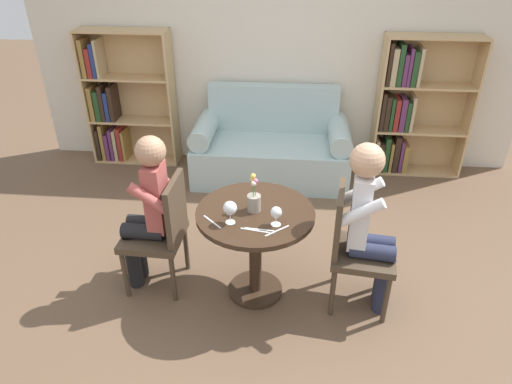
{
  "coord_description": "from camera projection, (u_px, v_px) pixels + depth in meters",
  "views": [
    {
      "loc": [
        0.24,
        -2.56,
        2.38
      ],
      "look_at": [
        0.0,
        0.05,
        0.83
      ],
      "focal_mm": 32.0,
      "sensor_mm": 36.0,
      "label": 1
    }
  ],
  "objects": [
    {
      "name": "ground_plane",
      "position": [
        255.0,
        291.0,
        3.42
      ],
      "size": [
        16.0,
        16.0,
        0.0
      ],
      "primitive_type": "plane",
      "color": "brown"
    },
    {
      "name": "back_wall",
      "position": [
        276.0,
        39.0,
        4.67
      ],
      "size": [
        5.2,
        0.05,
        2.7
      ],
      "color": "silver",
      "rests_on": "ground_plane"
    },
    {
      "name": "round_table",
      "position": [
        255.0,
        232.0,
        3.15
      ],
      "size": [
        0.81,
        0.81,
        0.71
      ],
      "color": "#382619",
      "rests_on": "ground_plane"
    },
    {
      "name": "couch",
      "position": [
        271.0,
        149.0,
        4.84
      ],
      "size": [
        1.6,
        0.8,
        0.92
      ],
      "color": "#A8C1C1",
      "rests_on": "ground_plane"
    },
    {
      "name": "bookshelf_left",
      "position": [
        121.0,
        103.0,
        5.02
      ],
      "size": [
        0.95,
        0.28,
        1.46
      ],
      "color": "tan",
      "rests_on": "ground_plane"
    },
    {
      "name": "bookshelf_right",
      "position": [
        409.0,
        109.0,
        4.75
      ],
      "size": [
        0.95,
        0.28,
        1.46
      ],
      "color": "tan",
      "rests_on": "ground_plane"
    },
    {
      "name": "chair_left",
      "position": [
        162.0,
        229.0,
        3.26
      ],
      "size": [
        0.44,
        0.44,
        0.9
      ],
      "rotation": [
        0.0,
        0.0,
        -1.61
      ],
      "color": "#473828",
      "rests_on": "ground_plane"
    },
    {
      "name": "chair_right",
      "position": [
        353.0,
        244.0,
        3.1
      ],
      "size": [
        0.47,
        0.47,
        0.9
      ],
      "rotation": [
        0.0,
        0.0,
        1.45
      ],
      "color": "#473828",
      "rests_on": "ground_plane"
    },
    {
      "name": "person_left",
      "position": [
        148.0,
        210.0,
        3.19
      ],
      "size": [
        0.43,
        0.35,
        1.21
      ],
      "rotation": [
        0.0,
        0.0,
        -1.61
      ],
      "color": "black",
      "rests_on": "ground_plane"
    },
    {
      "name": "person_right",
      "position": [
        370.0,
        224.0,
        2.99
      ],
      "size": [
        0.44,
        0.37,
        1.25
      ],
      "rotation": [
        0.0,
        0.0,
        1.45
      ],
      "color": "#282D47",
      "rests_on": "ground_plane"
    },
    {
      "name": "wine_glass_left",
      "position": [
        230.0,
        209.0,
        2.89
      ],
      "size": [
        0.09,
        0.09,
        0.16
      ],
      "color": "white",
      "rests_on": "round_table"
    },
    {
      "name": "wine_glass_right",
      "position": [
        276.0,
        213.0,
        2.88
      ],
      "size": [
        0.07,
        0.07,
        0.13
      ],
      "color": "white",
      "rests_on": "round_table"
    },
    {
      "name": "flower_vase",
      "position": [
        254.0,
        199.0,
        3.03
      ],
      "size": [
        0.09,
        0.09,
        0.27
      ],
      "color": "#9E9384",
      "rests_on": "round_table"
    },
    {
      "name": "knife_left_setting",
      "position": [
        255.0,
        230.0,
        2.86
      ],
      "size": [
        0.19,
        0.04,
        0.0
      ],
      "color": "silver",
      "rests_on": "round_table"
    },
    {
      "name": "fork_left_setting",
      "position": [
        212.0,
        222.0,
        2.95
      ],
      "size": [
        0.14,
        0.14,
        0.0
      ],
      "color": "silver",
      "rests_on": "round_table"
    },
    {
      "name": "knife_right_setting",
      "position": [
        277.0,
        231.0,
        2.86
      ],
      "size": [
        0.15,
        0.13,
        0.0
      ],
      "color": "silver",
      "rests_on": "round_table"
    },
    {
      "name": "fork_right_setting",
      "position": [
        259.0,
        229.0,
        2.87
      ],
      "size": [
        0.19,
        0.03,
        0.0
      ],
      "color": "silver",
      "rests_on": "round_table"
    }
  ]
}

